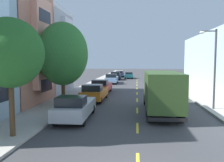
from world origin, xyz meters
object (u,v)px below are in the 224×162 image
parked_pickup_black (116,76)px  parked_wagon_navy (120,74)px  street_lamp (213,63)px  street_tree_nearest (10,53)px  parked_pickup_sky (112,79)px  parked_pickup_white (164,81)px  parked_pickup_orange (94,93)px  parked_sedan_forest (158,77)px  parked_pickup_silver (75,107)px  parked_pickup_red (101,86)px  delivery_box_truck (161,89)px  moving_teal_sedan (129,75)px  parked_hatchback_champagne (154,74)px  street_tree_second (63,54)px

parked_pickup_black → parked_wagon_navy: parked_pickup_black is taller
street_lamp → street_tree_nearest: bearing=-146.5°
street_tree_nearest → parked_pickup_sky: street_tree_nearest is taller
parked_pickup_white → parked_pickup_orange: size_ratio=0.99×
parked_sedan_forest → parked_pickup_silver: (-8.58, -33.48, 0.08)m
parked_pickup_orange → parked_pickup_sky: bearing=90.6°
parked_pickup_black → parked_pickup_silver: size_ratio=0.99×
parked_sedan_forest → parked_pickup_red: parked_pickup_red is taller
delivery_box_truck → parked_pickup_orange: bearing=140.9°
parked_pickup_sky → parked_pickup_white: 9.45m
parked_pickup_orange → moving_teal_sedan: size_ratio=1.19×
delivery_box_truck → parked_hatchback_champagne: delivery_box_truck is taller
parked_pickup_red → parked_wagon_navy: size_ratio=1.12×
parked_hatchback_champagne → moving_teal_sedan: (-6.20, -6.46, -0.01)m
delivery_box_truck → parked_pickup_red: bearing=120.5°
street_tree_nearest → parked_hatchback_champagne: street_tree_nearest is taller
parked_pickup_red → parked_pickup_sky: bearing=90.2°
street_tree_nearest → street_lamp: (12.34, 8.17, -0.54)m
parked_pickup_orange → street_lamp: bearing=-19.4°
delivery_box_truck → parked_pickup_white: delivery_box_truck is taller
delivery_box_truck → moving_teal_sedan: size_ratio=1.81×
delivery_box_truck → parked_pickup_black: 32.12m
parked_wagon_navy → parked_pickup_orange: bearing=-90.1°
parked_pickup_orange → street_tree_nearest: bearing=-100.3°
street_tree_second → parked_pickup_sky: bearing=84.8°
street_tree_nearest → parked_pickup_silver: street_tree_nearest is taller
parked_hatchback_champagne → parked_pickup_red: bearing=-105.7°
street_tree_second → parked_sedan_forest: bearing=69.8°
parked_pickup_silver → parked_pickup_orange: 7.56m
parked_pickup_red → parked_pickup_orange: (0.15, -5.61, 0.00)m
parked_sedan_forest → parked_hatchback_champagne: bearing=89.7°
delivery_box_truck → parked_pickup_white: 19.47m
parked_pickup_orange → moving_teal_sedan: parked_pickup_orange is taller
parked_pickup_black → parked_sedan_forest: 8.86m
parked_wagon_navy → parked_sedan_forest: bearing=-46.0°
delivery_box_truck → parked_pickup_white: size_ratio=1.54×
parked_pickup_white → parked_wagon_navy: bearing=112.5°
street_lamp → moving_teal_sedan: (-7.74, 34.13, -3.09)m
parked_sedan_forest → parked_pickup_silver: parked_pickup_silver is taller
parked_pickup_sky → moving_teal_sedan: parked_pickup_sky is taller
parked_wagon_navy → parked_hatchback_champagne: bearing=14.5°
delivery_box_truck → street_tree_second: bearing=168.7°
parked_pickup_silver → moving_teal_sedan: size_ratio=1.19×
parked_pickup_red → parked_hatchback_champagne: size_ratio=1.33×
parked_sedan_forest → street_tree_nearest: bearing=-105.9°
parked_pickup_white → parked_wagon_navy: (-8.45, 20.39, -0.02)m
street_tree_nearest → parked_wagon_navy: street_tree_nearest is taller
parked_pickup_sky → parked_wagon_navy: bearing=89.2°
moving_teal_sedan → delivery_box_truck: bearing=-84.2°
street_tree_nearest → delivery_box_truck: size_ratio=0.74×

